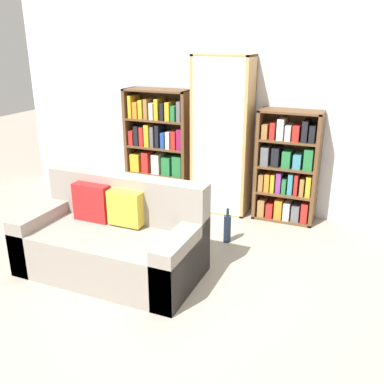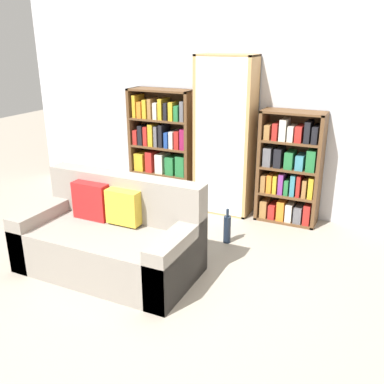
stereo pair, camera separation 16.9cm
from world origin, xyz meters
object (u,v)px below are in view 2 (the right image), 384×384
(bookshelf_left, at_px, (163,149))
(couch, at_px, (111,239))
(display_cabinet, at_px, (225,137))
(bookshelf_right, at_px, (290,171))
(wine_bottle, at_px, (227,229))

(bookshelf_left, bearing_deg, couch, -76.19)
(display_cabinet, distance_m, bookshelf_right, 0.87)
(bookshelf_left, relative_size, display_cabinet, 0.77)
(bookshelf_left, height_order, wine_bottle, bookshelf_left)
(couch, relative_size, display_cabinet, 0.87)
(couch, relative_size, wine_bottle, 4.28)
(bookshelf_right, height_order, wine_bottle, bookshelf_right)
(couch, bearing_deg, display_cabinet, 76.81)
(couch, distance_m, bookshelf_right, 2.23)
(couch, height_order, wine_bottle, couch)
(bookshelf_left, distance_m, bookshelf_right, 1.68)
(bookshelf_left, bearing_deg, wine_bottle, -34.66)
(couch, height_order, display_cabinet, display_cabinet)
(couch, xyz_separation_m, bookshelf_right, (1.23, 1.83, 0.32))
(couch, height_order, bookshelf_left, bookshelf_left)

